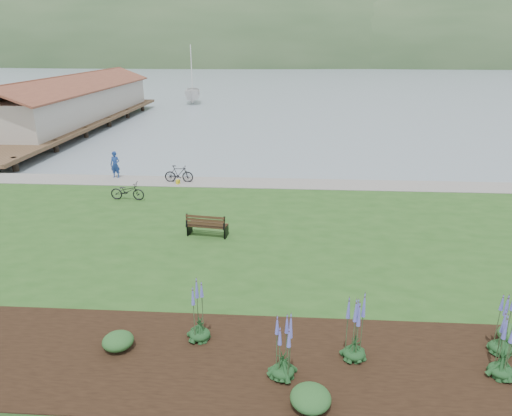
% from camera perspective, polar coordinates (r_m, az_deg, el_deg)
% --- Properties ---
extents(ground, '(600.00, 600.00, 0.00)m').
position_cam_1_polar(ground, '(21.94, -3.14, -3.12)').
color(ground, gray).
rests_on(ground, ground).
extents(lawn, '(34.00, 20.00, 0.40)m').
position_cam_1_polar(lawn, '(20.05, -3.82, -4.84)').
color(lawn, '#234E1B').
rests_on(lawn, ground).
extents(shoreline_path, '(34.00, 2.20, 0.03)m').
position_cam_1_polar(shoreline_path, '(28.25, -1.51, 3.17)').
color(shoreline_path, gray).
rests_on(shoreline_path, lawn).
extents(garden_bed, '(24.00, 4.40, 0.04)m').
position_cam_1_polar(garden_bed, '(13.12, 5.31, -18.81)').
color(garden_bed, black).
rests_on(garden_bed, lawn).
extents(far_hillside, '(580.00, 80.00, 38.00)m').
position_cam_1_polar(far_hillside, '(191.01, 9.46, 17.26)').
color(far_hillside, '#304E2C').
rests_on(far_hillside, ground).
extents(pier_pavilion, '(8.00, 36.00, 5.40)m').
position_cam_1_polar(pier_pavilion, '(52.94, -21.95, 12.19)').
color(pier_pavilion, '#4C3826').
rests_on(pier_pavilion, ground).
extents(park_bench, '(1.86, 0.95, 1.10)m').
position_cam_1_polar(park_bench, '(20.45, -6.18, -2.11)').
color(park_bench, black).
rests_on(park_bench, lawn).
extents(person, '(0.79, 0.59, 2.03)m').
position_cam_1_polar(person, '(30.43, -17.22, 5.46)').
color(person, navy).
rests_on(person, lawn).
extents(bicycle_a, '(0.73, 1.92, 0.99)m').
position_cam_1_polar(bicycle_a, '(26.06, -15.79, 2.04)').
color(bicycle_a, black).
rests_on(bicycle_a, lawn).
extents(bicycle_b, '(0.53, 1.79, 1.07)m').
position_cam_1_polar(bicycle_b, '(28.67, -9.62, 4.23)').
color(bicycle_b, black).
rests_on(bicycle_b, lawn).
extents(sailboat, '(11.14, 11.30, 26.18)m').
position_cam_1_polar(sailboat, '(69.99, -7.87, 12.83)').
color(sailboat, silver).
rests_on(sailboat, ground).
extents(pannier, '(0.22, 0.29, 0.28)m').
position_cam_1_polar(pannier, '(28.38, -9.73, 3.23)').
color(pannier, gold).
rests_on(pannier, lawn).
extents(echium_0, '(0.62, 0.62, 2.05)m').
position_cam_1_polar(echium_0, '(12.14, 3.41, -17.07)').
color(echium_0, '#14381B').
rests_on(echium_0, garden_bed).
extents(echium_1, '(0.62, 0.62, 2.28)m').
position_cam_1_polar(echium_1, '(12.93, 12.41, -14.37)').
color(echium_1, '#14381B').
rests_on(echium_1, garden_bed).
extents(echium_2, '(0.62, 0.62, 1.85)m').
position_cam_1_polar(echium_2, '(13.78, 28.65, -15.51)').
color(echium_2, '#14381B').
rests_on(echium_2, garden_bed).
extents(echium_3, '(0.62, 0.62, 2.30)m').
position_cam_1_polar(echium_3, '(14.55, 28.78, -12.37)').
color(echium_3, '#14381B').
rests_on(echium_3, garden_bed).
extents(echium_4, '(0.62, 0.62, 2.38)m').
position_cam_1_polar(echium_4, '(13.49, -7.18, -12.74)').
color(echium_4, '#14381B').
rests_on(echium_4, garden_bed).
extents(shrub_0, '(0.88, 0.88, 0.44)m').
position_cam_1_polar(shrub_0, '(14.01, -16.87, -15.62)').
color(shrub_0, '#1E4C21').
rests_on(shrub_0, garden_bed).
extents(shrub_1, '(0.99, 0.99, 0.49)m').
position_cam_1_polar(shrub_1, '(11.78, 6.84, -22.52)').
color(shrub_1, '#1E4C21').
rests_on(shrub_1, garden_bed).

